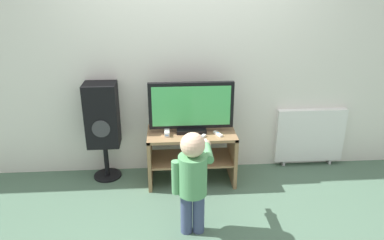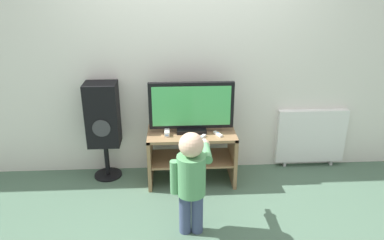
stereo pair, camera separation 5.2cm
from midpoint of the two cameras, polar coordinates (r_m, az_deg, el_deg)
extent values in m
plane|color=#4C6B56|center=(3.93, -0.23, -10.77)|extent=(16.00, 16.00, 0.00)
cube|color=silver|center=(3.95, -0.81, 9.89)|extent=(10.00, 0.06, 2.60)
cube|color=#93704C|center=(3.88, -0.48, -2.03)|extent=(0.91, 0.47, 0.03)
cube|color=#93704C|center=(4.01, -0.47, -5.89)|extent=(0.87, 0.43, 0.02)
cube|color=#93704C|center=(3.99, -6.77, -5.70)|extent=(0.04, 0.47, 0.56)
cube|color=#93704C|center=(4.04, 5.75, -5.30)|extent=(0.04, 0.47, 0.56)
cube|color=black|center=(3.89, -0.51, -1.42)|extent=(0.30, 0.20, 0.04)
cube|color=black|center=(3.79, -0.52, 2.24)|extent=(0.86, 0.05, 0.49)
cube|color=#4CBF66|center=(3.76, -0.49, 2.10)|extent=(0.79, 0.01, 0.42)
cube|color=white|center=(3.82, -4.23, -1.84)|extent=(0.05, 0.17, 0.04)
cube|color=#3F8CE5|center=(3.74, -4.23, -2.37)|extent=(0.03, 0.00, 0.01)
cube|color=white|center=(3.81, 3.57, -2.12)|extent=(0.09, 0.13, 0.02)
cylinder|color=#337FD8|center=(3.80, 3.57, -1.94)|extent=(0.01, 0.01, 0.00)
cube|color=white|center=(3.72, 1.09, -2.66)|extent=(0.10, 0.13, 0.02)
cylinder|color=#337FD8|center=(3.72, 1.09, -2.47)|extent=(0.01, 0.01, 0.00)
cylinder|color=#3F4C72|center=(3.29, -1.32, -13.97)|extent=(0.10, 0.10, 0.38)
cylinder|color=#3F4C72|center=(3.29, 0.60, -13.90)|extent=(0.10, 0.10, 0.38)
cylinder|color=#599E66|center=(3.09, -0.38, -8.41)|extent=(0.24, 0.24, 0.35)
sphere|color=beige|center=(2.96, -0.39, -3.80)|extent=(0.20, 0.20, 0.20)
cylinder|color=#599E66|center=(3.09, -2.95, -8.72)|extent=(0.07, 0.07, 0.29)
cylinder|color=#599E66|center=(3.17, 1.93, -4.92)|extent=(0.07, 0.29, 0.07)
sphere|color=beige|center=(3.30, 1.67, -3.78)|extent=(0.09, 0.09, 0.09)
cube|color=white|center=(3.33, 1.60, -3.48)|extent=(0.03, 0.13, 0.02)
cylinder|color=black|center=(4.29, -13.04, -8.20)|extent=(0.30, 0.30, 0.02)
cylinder|color=black|center=(4.20, -13.25, -6.02)|extent=(0.05, 0.05, 0.39)
cube|color=black|center=(3.99, -13.90, 0.77)|extent=(0.33, 0.26, 0.67)
cylinder|color=#38383D|center=(3.90, -14.07, -1.33)|extent=(0.18, 0.01, 0.18)
cube|color=white|center=(4.46, 17.19, -2.24)|extent=(0.79, 0.08, 0.62)
cube|color=silver|center=(4.52, 13.43, -6.34)|extent=(0.03, 0.05, 0.06)
cube|color=silver|center=(4.71, 19.87, -5.90)|extent=(0.03, 0.05, 0.06)
camera|label=1|loc=(0.03, -90.40, -0.16)|focal=35.00mm
camera|label=2|loc=(0.03, 89.60, 0.16)|focal=35.00mm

